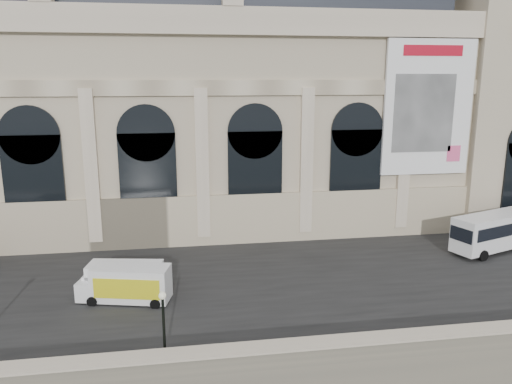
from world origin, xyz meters
TOP-DOWN VIEW (x-y plane):
  - quay at (0.00, 35.00)m, footprint 160.00×70.00m
  - street at (0.00, 14.00)m, footprint 160.00×24.00m
  - parapet at (0.00, 0.60)m, footprint 160.00×1.40m
  - museum at (-5.98, 30.86)m, footprint 69.00×18.70m
  - clock_pavilion at (34.00, 27.93)m, footprint 13.00×14.72m
  - bus_right at (29.10, 16.45)m, footprint 12.44×6.45m
  - van_c at (-5.73, 11.50)m, footprint 5.89×3.08m
  - box_truck at (-5.23, 10.36)m, footprint 6.91×3.62m
  - lamp_right at (-2.33, 1.97)m, footprint 0.43×0.43m

SIDE VIEW (x-z plane):
  - quay at x=0.00m, z-range 0.00..6.00m
  - street at x=0.00m, z-range 6.00..6.06m
  - parapet at x=0.00m, z-range 6.01..7.22m
  - van_c at x=-5.73m, z-range 6.03..8.52m
  - box_truck at x=-5.23m, z-range 6.01..8.67m
  - bus_right at x=29.10m, z-range 6.22..9.85m
  - lamp_right at x=-2.33m, z-range 5.99..10.25m
  - museum at x=-5.98m, z-range 5.17..34.27m
  - clock_pavilion at x=34.00m, z-range 5.07..41.77m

